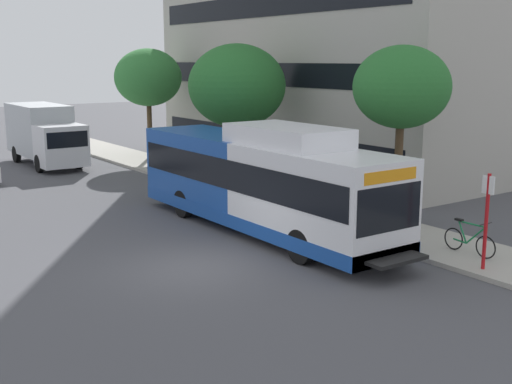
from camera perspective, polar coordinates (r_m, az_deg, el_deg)
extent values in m
plane|color=#4C4C51|center=(25.26, -14.36, -1.79)|extent=(120.00, 120.00, 0.00)
cube|color=#A8A399|center=(26.82, 1.29, -0.51)|extent=(3.00, 56.00, 0.14)
cube|color=white|center=(19.35, 5.33, -0.38)|extent=(2.54, 5.80, 2.73)
cube|color=#19479E|center=(23.97, -3.72, 1.95)|extent=(2.54, 5.80, 2.73)
cube|color=#19479E|center=(21.83, 0.32, -2.04)|extent=(2.57, 11.60, 0.44)
cube|color=black|center=(21.53, 0.32, 1.87)|extent=(2.58, 11.25, 0.96)
cube|color=black|center=(17.30, 11.50, -1.43)|extent=(2.34, 0.10, 1.24)
cube|color=orange|center=(17.12, 11.64, 1.40)|extent=(1.90, 0.08, 0.32)
cube|color=white|center=(20.19, 2.73, 4.94)|extent=(2.16, 4.06, 0.60)
cube|color=black|center=(17.38, 12.27, -5.84)|extent=(1.78, 0.60, 0.10)
cylinder|color=black|center=(18.42, 3.99, -4.77)|extent=(0.30, 1.00, 1.00)
cylinder|color=black|center=(19.87, 9.05, -3.67)|extent=(0.30, 1.00, 1.00)
cylinder|color=black|center=(23.88, -6.36, -1.02)|extent=(0.30, 1.00, 1.00)
cylinder|color=black|center=(25.03, -1.83, -0.38)|extent=(0.30, 1.00, 1.00)
cylinder|color=red|center=(18.30, 19.50, -2.48)|extent=(0.10, 0.10, 2.60)
cube|color=white|center=(18.08, 19.67, 0.59)|extent=(0.04, 0.36, 0.48)
torus|color=black|center=(19.50, 19.46, -4.59)|extent=(0.04, 0.66, 0.66)
torus|color=black|center=(20.12, 16.91, -3.93)|extent=(0.04, 0.66, 0.66)
cylinder|color=#19723F|center=(19.62, 18.68, -3.62)|extent=(0.05, 0.64, 0.64)
cylinder|color=#19723F|center=(19.88, 17.63, -3.36)|extent=(0.05, 0.34, 0.62)
cylinder|color=#19723F|center=(19.63, 18.38, -2.69)|extent=(0.05, 0.90, 0.05)
cylinder|color=#19723F|center=(19.99, 17.41, -4.11)|extent=(0.05, 0.45, 0.08)
cylinder|color=#19723F|center=(19.42, 19.46, -3.62)|extent=(0.05, 0.10, 0.67)
cylinder|color=black|center=(19.36, 19.47, -2.65)|extent=(0.52, 0.03, 0.03)
cube|color=black|center=(19.88, 17.35, -2.33)|extent=(0.12, 0.24, 0.06)
cylinder|color=#4C3823|center=(23.02, 12.31, 1.68)|extent=(0.28, 0.28, 3.38)
ellipsoid|color=#286B2D|center=(22.71, 12.63, 8.96)|extent=(3.29, 3.29, 2.80)
cylinder|color=#4C3823|center=(29.70, -1.65, 3.49)|extent=(0.28, 0.28, 2.74)
ellipsoid|color=#286B2D|center=(29.43, -1.68, 9.29)|extent=(4.36, 4.36, 3.71)
cylinder|color=#4C3823|center=(37.80, -9.28, 5.36)|extent=(0.28, 0.28, 3.12)
ellipsoid|color=#337A38|center=(37.60, -9.43, 9.87)|extent=(3.77, 3.77, 3.21)
cube|color=silver|center=(34.74, -16.68, 3.91)|extent=(2.30, 2.00, 2.10)
cube|color=#B2B7BC|center=(37.99, -18.45, 5.25)|extent=(2.30, 5.00, 2.70)
cube|color=black|center=(33.78, -16.19, 4.42)|extent=(2.07, 0.08, 0.80)
cylinder|color=black|center=(34.97, -18.43, 2.38)|extent=(0.26, 0.92, 0.92)
cylinder|color=black|center=(35.61, -15.26, 2.72)|extent=(0.26, 0.92, 0.92)
cylinder|color=black|center=(38.91, -20.23, 3.13)|extent=(0.26, 0.92, 0.92)
cylinder|color=black|center=(39.49, -17.35, 3.43)|extent=(0.26, 0.92, 0.92)
cube|color=black|center=(36.72, 7.80, 5.14)|extent=(11.48, 19.07, 1.10)
cube|color=black|center=(36.50, 7.94, 10.30)|extent=(11.48, 19.07, 1.10)
cube|color=black|center=(36.59, 8.09, 15.46)|extent=(11.48, 19.07, 1.10)
cylinder|color=#B7B7BC|center=(52.06, -5.48, 8.85)|extent=(1.10, 1.10, 6.56)
cylinder|color=#B7B7BC|center=(52.17, -5.63, 16.06)|extent=(0.91, 0.91, 6.56)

